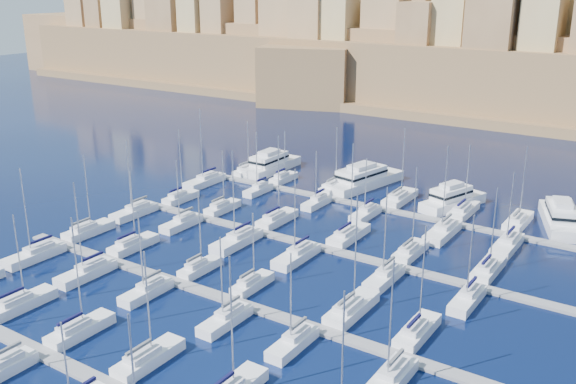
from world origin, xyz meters
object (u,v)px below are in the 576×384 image
Objects in this scene: motor_yacht_c at (452,199)px; motor_yacht_d at (560,217)px; sailboat_2 at (80,330)px; motor_yacht_a at (270,164)px; motor_yacht_b at (363,178)px.

motor_yacht_d is at bearing 2.81° from motor_yacht_c.
motor_yacht_c and motor_yacht_d have the same top height.
motor_yacht_c is (21.24, 69.25, 0.97)m from sailboat_2.
motor_yacht_a is 1.10× the size of motor_yacht_c.
sailboat_2 is 73.46m from motor_yacht_a.
motor_yacht_d is at bearing 60.15° from sailboat_2.
sailboat_2 reaches higher than motor_yacht_d.
motor_yacht_c is (20.01, -2.46, 0.00)m from motor_yacht_b.
motor_yacht_a is at bearing 178.58° from motor_yacht_c.
sailboat_2 is 0.74× the size of motor_yacht_b.
motor_yacht_c is at bearing -177.19° from motor_yacht_d.
motor_yacht_b is (1.23, 71.71, 0.97)m from sailboat_2.
sailboat_2 is at bearing -90.98° from motor_yacht_b.
motor_yacht_b is at bearing 3.57° from motor_yacht_a.
motor_yacht_b is at bearing 89.02° from sailboat_2.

